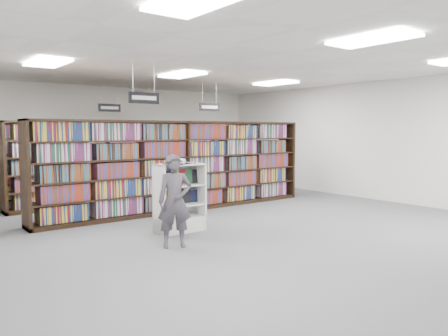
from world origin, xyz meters
TOP-DOWN VIEW (x-y plane):
  - floor at (0.00, 0.00)m, footprint 12.00×12.00m
  - ceiling at (0.00, 0.00)m, footprint 10.00×12.00m
  - wall_back at (0.00, 6.00)m, footprint 10.00×0.10m
  - wall_right at (5.00, 0.00)m, footprint 0.10×12.00m
  - bookshelf_row_near at (0.00, 2.00)m, footprint 7.00×0.60m
  - bookshelf_row_mid at (0.00, 4.00)m, footprint 7.00×0.60m
  - bookshelf_row_far at (0.00, 5.70)m, footprint 7.00×0.60m
  - aisle_sign_left at (-1.50, 1.00)m, footprint 0.65×0.02m
  - aisle_sign_right at (1.50, 3.00)m, footprint 0.65×0.02m
  - aisle_sign_center at (-0.50, 5.00)m, footprint 0.65×0.02m
  - troffer_front_left at (-3.00, -3.00)m, footprint 0.60×1.20m
  - troffer_front_center at (0.00, -3.00)m, footprint 0.60×1.20m
  - troffer_back_left at (-3.00, 2.00)m, footprint 0.60×1.20m
  - troffer_back_center at (0.00, 2.00)m, footprint 0.60×1.20m
  - troffer_back_right at (3.00, 2.00)m, footprint 0.60×1.20m
  - endcap_display at (-1.22, 0.22)m, footprint 0.92×0.47m
  - open_book at (-1.28, 0.11)m, footprint 0.60×0.42m
  - shopper at (-1.86, -0.70)m, footprint 0.65×0.55m

SIDE VIEW (x-z plane):
  - floor at x=0.00m, z-range 0.00..0.00m
  - endcap_display at x=-1.22m, z-range -0.19..1.09m
  - shopper at x=-1.86m, z-range 0.00..1.50m
  - bookshelf_row_near at x=0.00m, z-range 0.00..2.10m
  - bookshelf_row_mid at x=0.00m, z-range 0.00..2.10m
  - bookshelf_row_far at x=0.00m, z-range 0.00..2.10m
  - open_book at x=-1.28m, z-range 1.24..1.37m
  - wall_back at x=0.00m, z-range 0.00..3.20m
  - wall_right at x=5.00m, z-range 0.00..3.20m
  - aisle_sign_left at x=-1.50m, z-range 2.13..2.93m
  - aisle_sign_right at x=1.50m, z-range 2.13..2.93m
  - aisle_sign_center at x=-0.50m, z-range 2.13..2.93m
  - troffer_front_left at x=-3.00m, z-range 3.14..3.18m
  - troffer_front_center at x=0.00m, z-range 3.14..3.18m
  - troffer_back_left at x=-3.00m, z-range 3.14..3.18m
  - troffer_back_center at x=0.00m, z-range 3.14..3.18m
  - troffer_back_right at x=3.00m, z-range 3.14..3.18m
  - ceiling at x=0.00m, z-range 3.15..3.25m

